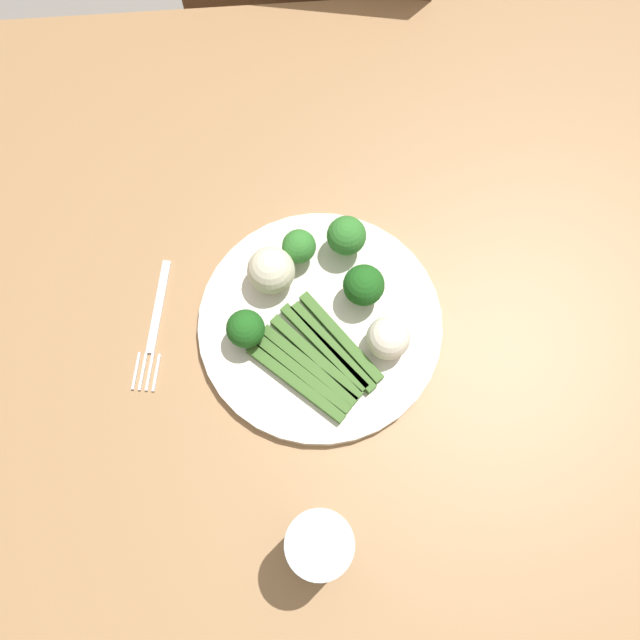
{
  "coord_description": "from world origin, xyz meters",
  "views": [
    {
      "loc": [
        -0.02,
        0.22,
        1.48
      ],
      "look_at": [
        -0.04,
        -0.03,
        0.77
      ],
      "focal_mm": 36.17,
      "sensor_mm": 36.0,
      "label": 1
    }
  ],
  "objects": [
    {
      "name": "plate",
      "position": [
        -0.04,
        -0.03,
        0.75
      ],
      "size": [
        0.29,
        0.29,
        0.01
      ],
      "primitive_type": "cylinder",
      "color": "silver",
      "rests_on": "dining_table"
    },
    {
      "name": "dining_table",
      "position": [
        0.0,
        0.0,
        0.65
      ],
      "size": [
        1.16,
        1.07,
        0.75
      ],
      "color": "#9E754C",
      "rests_on": "ground_plane"
    },
    {
      "name": "fork",
      "position": [
        0.16,
        -0.05,
        0.75
      ],
      "size": [
        0.05,
        0.17,
        0.0
      ],
      "rotation": [
        0.0,
        0.0,
        1.4
      ],
      "color": "silver",
      "rests_on": "dining_table"
    },
    {
      "name": "cauliflower_front_left",
      "position": [
        0.01,
        -0.09,
        0.79
      ],
      "size": [
        0.06,
        0.06,
        0.06
      ],
      "primitive_type": "sphere",
      "color": "beige",
      "rests_on": "plate"
    },
    {
      "name": "water_glass",
      "position": [
        -0.02,
        0.21,
        0.8
      ],
      "size": [
        0.06,
        0.06,
        0.11
      ],
      "primitive_type": "cylinder",
      "color": "silver",
      "rests_on": "dining_table"
    },
    {
      "name": "chair",
      "position": [
        -0.08,
        -0.67,
        0.5
      ],
      "size": [
        0.47,
        0.47,
        0.87
      ],
      "rotation": [
        0.0,
        0.0,
        -0.2
      ],
      "color": "brown",
      "rests_on": "ground_plane"
    },
    {
      "name": "asparagus_bundle",
      "position": [
        -0.03,
        0.01,
        0.77
      ],
      "size": [
        0.16,
        0.16,
        0.01
      ],
      "rotation": [
        0.0,
        0.0,
        5.45
      ],
      "color": "#3D6626",
      "rests_on": "plate"
    },
    {
      "name": "ground_plane",
      "position": [
        0.0,
        0.0,
        -0.01
      ],
      "size": [
        6.0,
        6.0,
        0.02
      ],
      "primitive_type": "cube",
      "color": "gray"
    },
    {
      "name": "broccoli_back_right",
      "position": [
        0.04,
        -0.02,
        0.79
      ],
      "size": [
        0.04,
        0.04,
        0.05
      ],
      "color": "#4C7F2B",
      "rests_on": "plate"
    },
    {
      "name": "broccoli_back",
      "position": [
        -0.02,
        -0.12,
        0.79
      ],
      "size": [
        0.04,
        0.04,
        0.05
      ],
      "color": "#609E3D",
      "rests_on": "plate"
    },
    {
      "name": "broccoli_right",
      "position": [
        -0.09,
        -0.06,
        0.8
      ],
      "size": [
        0.05,
        0.05,
        0.06
      ],
      "color": "#4C7F2B",
      "rests_on": "plate"
    },
    {
      "name": "cauliflower_near_fork",
      "position": [
        -0.12,
        0.0,
        0.79
      ],
      "size": [
        0.05,
        0.05,
        0.05
      ],
      "primitive_type": "sphere",
      "color": "white",
      "rests_on": "plate"
    },
    {
      "name": "broccoli_left",
      "position": [
        -0.08,
        -0.13,
        0.79
      ],
      "size": [
        0.05,
        0.05,
        0.06
      ],
      "color": "#609E3D",
      "rests_on": "plate"
    }
  ]
}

